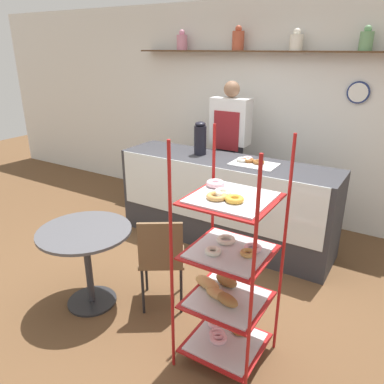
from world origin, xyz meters
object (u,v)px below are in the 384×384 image
pastry_rack (227,275)px  coffee_carafe (200,139)px  cafe_chair (161,254)px  donut_tray_counter (251,162)px  person_worker (230,147)px  cafe_table (86,248)px

pastry_rack → coffee_carafe: (-1.17, 1.62, 0.48)m
cafe_chair → donut_tray_counter: bearing=-131.1°
cafe_chair → pastry_rack: bearing=130.3°
person_worker → cafe_chair: person_worker is taller
cafe_table → donut_tray_counter: (0.77, 1.66, 0.46)m
donut_tray_counter → pastry_rack: bearing=-71.8°
cafe_table → coffee_carafe: 1.81m
cafe_chair → coffee_carafe: size_ratio=2.29×
pastry_rack → donut_tray_counter: (-0.52, 1.58, 0.32)m
cafe_table → pastry_rack: bearing=3.4°
cafe_table → coffee_carafe: coffee_carafe is taller
donut_tray_counter → person_worker: bearing=132.8°
coffee_carafe → cafe_table: bearing=-94.0°
cafe_table → cafe_chair: 0.65m
pastry_rack → donut_tray_counter: 1.70m
pastry_rack → cafe_chair: size_ratio=1.92×
coffee_carafe → donut_tray_counter: 0.67m
pastry_rack → cafe_table: (-1.29, -0.08, -0.15)m
cafe_chair → coffee_carafe: (-0.47, 1.41, 0.65)m
cafe_table → donut_tray_counter: 1.89m
pastry_rack → cafe_chair: bearing=163.7°
cafe_chair → donut_tray_counter: 1.47m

